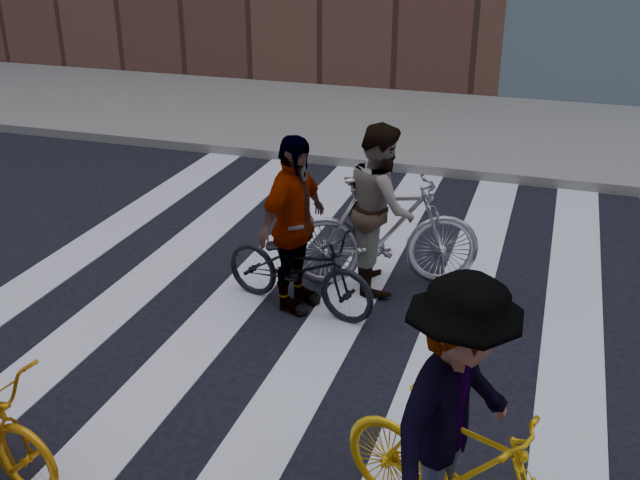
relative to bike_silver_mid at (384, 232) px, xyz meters
The scene contains 9 objects.
ground 1.49m from the bike_silver_mid, 76.91° to the right, with size 100.00×100.00×0.00m, color black.
sidewalk_far 6.21m from the bike_silver_mid, 87.14° to the left, with size 100.00×5.00×0.15m, color gray.
zebra_crosswalk 1.49m from the bike_silver_mid, 76.91° to the right, with size 8.25×10.00×0.01m.
bike_silver_mid is the anchor object (origin of this frame).
bike_yellow_right 3.52m from the bike_silver_mid, 68.80° to the right, with size 0.48×1.68×1.01m, color #ECAA0D.
bike_dark_rear 1.03m from the bike_silver_mid, 131.49° to the right, with size 0.59×1.68×0.88m, color black.
rider_mid 0.28m from the bike_silver_mid, behind, with size 0.85×0.66×1.76m, color slate.
rider_right 3.52m from the bike_silver_mid, 69.57° to the right, with size 1.19×0.68×1.84m, color slate.
rider_rear 1.09m from the bike_silver_mid, 133.53° to the right, with size 1.04×0.43×1.78m, color slate.
Camera 1 is at (1.28, -5.67, 3.66)m, focal length 42.00 mm.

